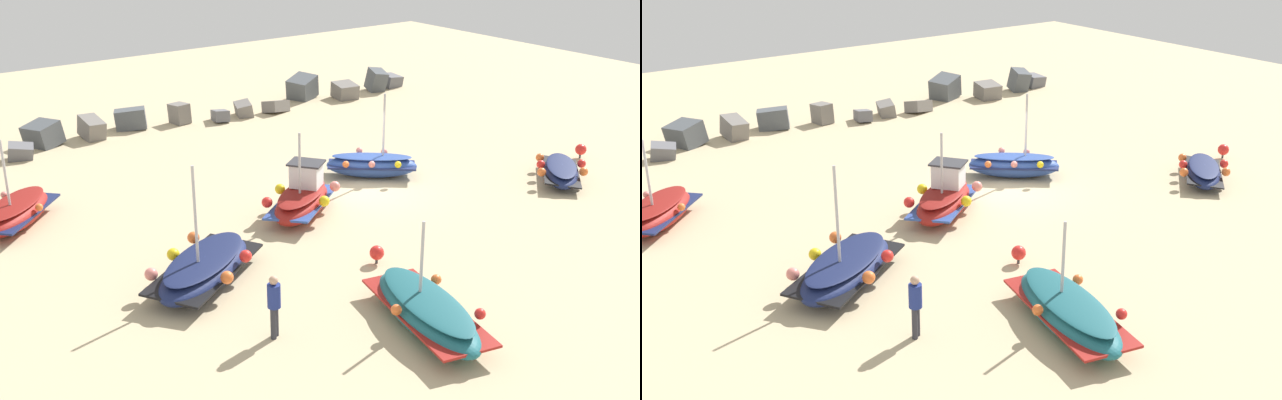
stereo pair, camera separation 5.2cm
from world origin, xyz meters
The scene contains 11 objects.
ground_plane centered at (0.00, 0.00, 0.00)m, with size 53.30×53.30×0.00m, color #C6B289.
fishing_boat_0 centered at (-4.77, -8.29, 0.44)m, with size 2.45×4.52×2.67m.
fishing_boat_1 centered at (6.33, -3.61, 0.34)m, with size 3.31×3.10×0.77m.
fishing_boat_2 centered at (-10.89, 3.91, 0.45)m, with size 3.38×3.46×2.93m.
fishing_boat_3 centered at (-3.13, -0.71, 0.56)m, with size 3.64×3.23×2.88m.
fishing_boat_4 centered at (1.02, 0.75, 0.47)m, with size 3.39×3.12×3.17m.
fishing_boat_5 centered at (-7.99, -3.07, 0.45)m, with size 4.32×3.66×3.51m.
person_walking centered at (-8.00, -6.50, 0.93)m, with size 0.32×0.32×1.62m.
breakwater_rocks centered at (0.08, 11.15, 0.44)m, with size 22.69×2.76×1.40m.
mooring_buoy_0 centered at (9.03, -2.47, 0.35)m, with size 0.43×0.43×0.57m.
mooring_buoy_1 centered at (-3.49, -4.91, 0.33)m, with size 0.42×0.42×0.54m.
Camera 1 is at (-16.78, -20.28, 10.00)m, focal length 44.45 mm.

